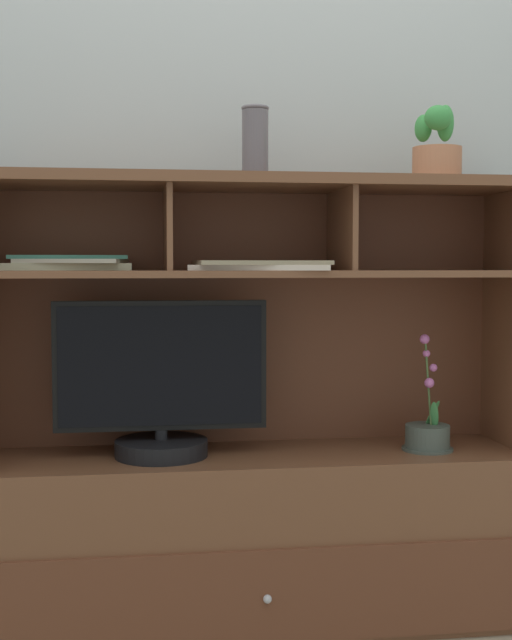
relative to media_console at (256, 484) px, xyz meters
The scene contains 9 objects.
floor_plane 0.42m from the media_console, 90.00° to the right, with size 6.00×6.00×0.02m, color tan.
back_wall 1.02m from the media_console, 90.00° to the left, with size 6.00×0.02×2.80m, color #B2B9B7.
media_console is the anchor object (origin of this frame).
tv_monitor 0.40m from the media_console, behind, with size 0.61×0.27×0.45m.
potted_orchid 0.53m from the media_console, ahead, with size 0.15×0.15×0.35m.
magazine_stack_left 0.84m from the media_console, behind, with size 0.36×0.27×0.04m.
magazine_stack_centre 0.65m from the media_console, 86.30° to the right, with size 0.41×0.28×0.03m.
potted_succulent 1.11m from the media_console, ahead, with size 0.17×0.17×0.22m.
ceramic_vase 1.00m from the media_console, 90.00° to the left, with size 0.08×0.08×0.21m.
Camera 1 is at (-0.34, -2.44, 1.06)m, focal length 47.54 mm.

